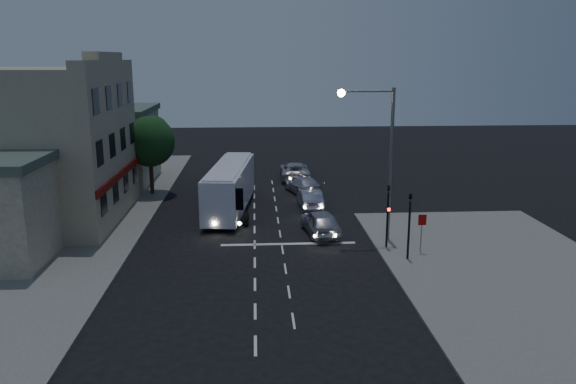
{
  "coord_description": "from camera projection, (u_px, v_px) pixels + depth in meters",
  "views": [
    {
      "loc": [
        0.07,
        -29.58,
        10.74
      ],
      "look_at": [
        2.23,
        6.06,
        2.2
      ],
      "focal_mm": 35.0,
      "sensor_mm": 36.0,
      "label": 1
    }
  ],
  "objects": [
    {
      "name": "main_building",
      "position": [
        41.0,
        145.0,
        36.95
      ],
      "size": [
        10.12,
        12.0,
        11.0
      ],
      "color": "#A69888",
      "rests_on": "sidewalk_far"
    },
    {
      "name": "tour_bus",
      "position": [
        230.0,
        186.0,
        40.08
      ],
      "size": [
        3.44,
        11.23,
        3.39
      ],
      "rotation": [
        0.0,
        0.0,
        -0.1
      ],
      "color": "white",
      "rests_on": "ground"
    },
    {
      "name": "regulatory_sign",
      "position": [
        422.0,
        227.0,
        31.15
      ],
      "size": [
        0.45,
        0.12,
        2.2
      ],
      "color": "slate",
      "rests_on": "sidewalk_near"
    },
    {
      "name": "ground",
      "position": [
        255.0,
        256.0,
        31.21
      ],
      "size": [
        120.0,
        120.0,
        0.0
      ],
      "primitive_type": "plane",
      "color": "black"
    },
    {
      "name": "low_building_north",
      "position": [
        99.0,
        144.0,
        49.04
      ],
      "size": [
        9.4,
        9.4,
        6.5
      ],
      "color": "gray",
      "rests_on": "sidewalk_far"
    },
    {
      "name": "car_sedan_a",
      "position": [
        310.0,
        199.0,
        41.04
      ],
      "size": [
        1.65,
        4.31,
        1.4
      ],
      "primitive_type": "imported",
      "rotation": [
        0.0,
        0.0,
        3.18
      ],
      "color": "#A7A4BB",
      "rests_on": "ground"
    },
    {
      "name": "street_tree",
      "position": [
        149.0,
        139.0,
        44.26
      ],
      "size": [
        4.0,
        4.0,
        6.2
      ],
      "color": "black",
      "rests_on": "sidewalk_far"
    },
    {
      "name": "sidewalk_near",
      "position": [
        515.0,
        277.0,
        28.07
      ],
      "size": [
        12.0,
        24.0,
        0.12
      ],
      "primitive_type": "cube",
      "color": "slate",
      "rests_on": "ground"
    },
    {
      "name": "car_sedan_b",
      "position": [
        303.0,
        185.0,
        45.53
      ],
      "size": [
        3.18,
        5.14,
        1.39
      ],
      "primitive_type": "imported",
      "rotation": [
        0.0,
        0.0,
        3.42
      ],
      "color": "#B9BAC6",
      "rests_on": "ground"
    },
    {
      "name": "car_suv",
      "position": [
        320.0,
        222.0,
        34.96
      ],
      "size": [
        2.43,
        4.77,
        1.56
      ],
      "primitive_type": "imported",
      "rotation": [
        0.0,
        0.0,
        3.28
      ],
      "color": "#ABACB8",
      "rests_on": "ground"
    },
    {
      "name": "road_markings",
      "position": [
        275.0,
        237.0,
        34.49
      ],
      "size": [
        8.0,
        30.55,
        0.01
      ],
      "color": "silver",
      "rests_on": "ground"
    },
    {
      "name": "car_sedan_c",
      "position": [
        295.0,
        171.0,
        50.91
      ],
      "size": [
        2.63,
        5.57,
        1.54
      ],
      "primitive_type": "imported",
      "rotation": [
        0.0,
        0.0,
        3.13
      ],
      "color": "silver",
      "rests_on": "ground"
    },
    {
      "name": "traffic_signal_side",
      "position": [
        410.0,
        218.0,
        29.97
      ],
      "size": [
        0.18,
        0.15,
        4.1
      ],
      "color": "black",
      "rests_on": "sidewalk_near"
    },
    {
      "name": "traffic_signal_main",
      "position": [
        388.0,
        208.0,
        31.84
      ],
      "size": [
        0.25,
        0.35,
        4.1
      ],
      "color": "black",
      "rests_on": "sidewalk_near"
    },
    {
      "name": "streetlight",
      "position": [
        380.0,
        147.0,
        32.44
      ],
      "size": [
        3.32,
        0.44,
        9.0
      ],
      "color": "slate",
      "rests_on": "sidewalk_near"
    },
    {
      "name": "sidewalk_far",
      "position": [
        63.0,
        219.0,
        38.19
      ],
      "size": [
        12.0,
        50.0,
        0.12
      ],
      "primitive_type": "cube",
      "color": "slate",
      "rests_on": "ground"
    }
  ]
}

